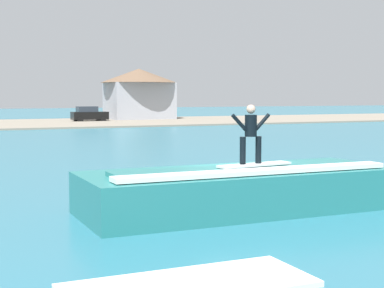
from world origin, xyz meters
TOP-DOWN VIEW (x-y plane):
  - ground_plane at (0.00, 0.00)m, footprint 260.00×260.00m
  - wave_crest at (-0.46, -1.19)m, footprint 8.56×3.19m
  - surfboard at (-0.19, -1.55)m, footprint 2.22×0.68m
  - surfer at (-0.30, -1.52)m, footprint 1.17×0.32m
  - shoreline_bank at (0.00, 50.32)m, footprint 120.00×20.81m
  - car_far_shore at (9.06, 52.47)m, footprint 4.10×2.23m
  - house_gabled_white at (16.49, 56.20)m, footprint 9.65×9.65m
  - whitewater_patch at (-4.34, -6.59)m, footprint 4.11×1.69m

SIDE VIEW (x-z plane):
  - ground_plane at x=0.00m, z-range 0.00..0.00m
  - whitewater_patch at x=-4.34m, z-range 0.00..0.10m
  - shoreline_bank at x=0.00m, z-range 0.00..0.17m
  - wave_crest at x=-0.46m, z-range -0.04..1.22m
  - car_far_shore at x=9.06m, z-range 0.02..1.88m
  - surfboard at x=-0.19m, z-range 1.26..1.32m
  - surfer at x=-0.30m, z-range 1.41..2.98m
  - house_gabled_white at x=16.49m, z-range 0.47..6.96m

